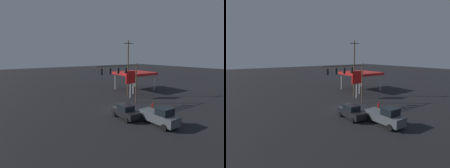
# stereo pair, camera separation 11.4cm
# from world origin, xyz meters

# --- Properties ---
(ground_plane) EXTENTS (200.00, 200.00, 0.00)m
(ground_plane) POSITION_xyz_m (0.00, 0.00, 0.00)
(ground_plane) COLOR black
(traffic_signal_assembly) EXTENTS (8.44, 0.43, 7.26)m
(traffic_signal_assembly) POSITION_xyz_m (-1.23, -0.92, 5.53)
(traffic_signal_assembly) COLOR brown
(traffic_signal_assembly) RESTS_ON ground
(utility_pole) EXTENTS (2.40, 0.26, 11.65)m
(utility_pole) POSITION_xyz_m (-6.93, -6.07, 6.12)
(utility_pole) COLOR brown
(utility_pole) RESTS_ON ground
(gas_station_canopy) EXTENTS (8.04, 8.16, 4.50)m
(gas_station_canopy) POSITION_xyz_m (-12.50, -10.16, 4.15)
(gas_station_canopy) COLOR red
(gas_station_canopy) RESTS_ON ground
(price_sign) EXTENTS (2.37, 0.27, 5.54)m
(price_sign) POSITION_xyz_m (-6.21, -4.36, 3.99)
(price_sign) COLOR silver
(price_sign) RESTS_ON ground
(pickup_parked) EXTENTS (2.28, 5.21, 2.40)m
(pickup_parked) POSITION_xyz_m (-0.08, 8.39, 1.11)
(pickup_parked) COLOR #474C51
(pickup_parked) RESTS_ON ground
(sedan_waiting) EXTENTS (2.13, 4.44, 1.93)m
(sedan_waiting) POSITION_xyz_m (1.99, 4.14, 0.95)
(sedan_waiting) COLOR black
(sedan_waiting) RESTS_ON ground
(fire_hydrant) EXTENTS (0.24, 0.24, 0.88)m
(fire_hydrant) POSITION_xyz_m (-4.71, 3.05, 0.44)
(fire_hydrant) COLOR red
(fire_hydrant) RESTS_ON ground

